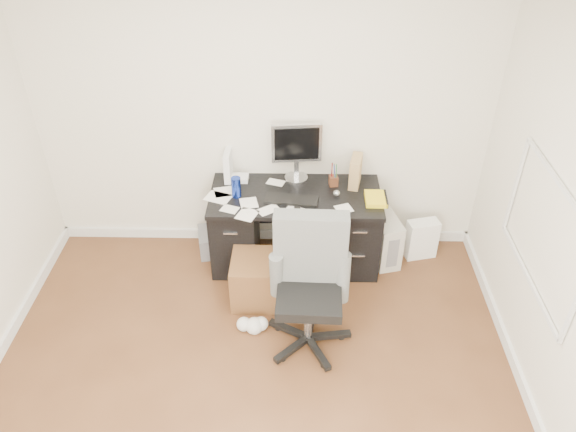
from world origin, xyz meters
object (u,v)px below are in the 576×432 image
object	(u,v)px
desk	(295,226)
pc_tower	(383,238)
wicker_basket	(257,280)
keyboard	(291,200)
office_chair	(309,290)
lcd_monitor	(296,152)

from	to	relation	value
desk	pc_tower	bearing A→B (deg)	4.49
pc_tower	wicker_basket	distance (m)	1.29
keyboard	pc_tower	bearing A→B (deg)	18.42
office_chair	wicker_basket	xyz separation A→B (m)	(-0.44, 0.49, -0.35)
desk	lcd_monitor	size ratio (longest dim) A/B	2.69
desk	office_chair	bearing A→B (deg)	-83.57
lcd_monitor	wicker_basket	xyz separation A→B (m)	(-0.33, -0.77, -0.82)
keyboard	wicker_basket	distance (m)	0.75
desk	pc_tower	world-z (taller)	desk
pc_tower	keyboard	bearing A→B (deg)	176.72
lcd_monitor	office_chair	world-z (taller)	lcd_monitor
keyboard	wicker_basket	size ratio (longest dim) A/B	1.07
wicker_basket	office_chair	bearing A→B (deg)	-48.41
desk	wicker_basket	size ratio (longest dim) A/B	3.54
lcd_monitor	office_chair	size ratio (longest dim) A/B	0.50
keyboard	wicker_basket	world-z (taller)	keyboard
desk	wicker_basket	distance (m)	0.64
desk	wicker_basket	world-z (taller)	desk
desk	office_chair	world-z (taller)	office_chair
desk	keyboard	world-z (taller)	keyboard
keyboard	office_chair	xyz separation A→B (m)	(0.15, -0.90, -0.20)
office_chair	lcd_monitor	bearing A→B (deg)	96.83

